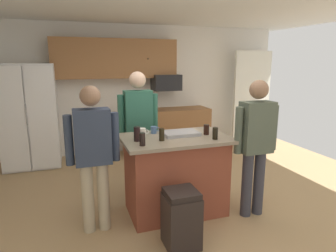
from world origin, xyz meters
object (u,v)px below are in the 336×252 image
at_px(mug_blue_stoneware, 154,130).
at_px(trash_bin, 181,219).
at_px(refrigerator, 30,116).
at_px(serving_tray, 180,133).
at_px(person_host_foreground, 256,140).
at_px(tumbler_amber, 215,133).
at_px(microwave_over_range, 166,82).
at_px(person_guest_left, 93,150).
at_px(glass_pilsner, 162,135).
at_px(glass_dark_ale, 137,134).
at_px(glass_short_whisky, 206,130).
at_px(person_elder_center, 138,124).
at_px(kitchen_island, 176,174).
at_px(mug_ceramic_white, 142,133).
at_px(glass_stout_tall, 142,139).

bearing_deg(mug_blue_stoneware, trash_bin, -89.49).
relative_size(refrigerator, serving_tray, 4.18).
relative_size(person_host_foreground, tumbler_amber, 11.76).
bearing_deg(serving_tray, refrigerator, 130.03).
relative_size(microwave_over_range, person_guest_left, 0.34).
height_order(person_guest_left, glass_pilsner, person_guest_left).
bearing_deg(glass_pilsner, microwave_over_range, 70.71).
distance_m(microwave_over_range, glass_dark_ale, 2.88).
bearing_deg(mug_blue_stoneware, microwave_over_range, 68.11).
relative_size(glass_short_whisky, trash_bin, 0.21).
xyz_separation_m(person_elder_center, person_guest_left, (-0.69, -0.85, -0.07)).
distance_m(kitchen_island, mug_blue_stoneware, 0.62).
xyz_separation_m(person_elder_center, glass_pilsner, (0.08, -0.85, 0.04)).
xyz_separation_m(mug_ceramic_white, serving_tray, (0.47, -0.06, -0.03)).
xyz_separation_m(mug_ceramic_white, tumbler_amber, (0.78, -0.39, 0.02)).
bearing_deg(serving_tray, trash_bin, -110.00).
bearing_deg(mug_blue_stoneware, mug_ceramic_white, -145.15).
height_order(glass_pilsner, trash_bin, glass_pilsner).
bearing_deg(kitchen_island, refrigerator, 127.87).
xyz_separation_m(microwave_over_range, mug_ceramic_white, (-1.10, -2.41, -0.42)).
bearing_deg(microwave_over_range, glass_pilsner, -109.29).
height_order(microwave_over_range, glass_short_whisky, microwave_over_range).
bearing_deg(tumbler_amber, serving_tray, 133.60).
bearing_deg(glass_stout_tall, mug_blue_stoneware, 61.52).
height_order(person_elder_center, mug_blue_stoneware, person_elder_center).
bearing_deg(glass_short_whisky, glass_stout_tall, -165.16).
bearing_deg(mug_ceramic_white, tumbler_amber, -26.33).
height_order(person_elder_center, glass_short_whisky, person_elder_center).
height_order(person_host_foreground, glass_stout_tall, person_host_foreground).
height_order(glass_stout_tall, glass_dark_ale, glass_dark_ale).
height_order(microwave_over_range, tumbler_amber, microwave_over_range).
bearing_deg(person_host_foreground, glass_dark_ale, 9.51).
relative_size(person_guest_left, trash_bin, 2.68).
bearing_deg(person_guest_left, glass_short_whisky, -2.33).
relative_size(glass_stout_tall, glass_dark_ale, 0.84).
height_order(person_host_foreground, tumbler_amber, person_host_foreground).
distance_m(refrigerator, person_host_foreground, 3.93).
height_order(kitchen_island, mug_ceramic_white, mug_ceramic_white).
distance_m(mug_ceramic_white, glass_stout_tall, 0.39).
height_order(person_guest_left, tumbler_amber, person_guest_left).
bearing_deg(kitchen_island, mug_ceramic_white, 160.41).
xyz_separation_m(person_elder_center, tumbler_amber, (0.69, -0.98, 0.04)).
distance_m(tumbler_amber, serving_tray, 0.45).
distance_m(person_host_foreground, glass_stout_tall, 1.36).
relative_size(refrigerator, mug_ceramic_white, 14.28).
bearing_deg(person_elder_center, kitchen_island, 0.00).
bearing_deg(glass_dark_ale, person_host_foreground, -13.79).
distance_m(person_host_foreground, mug_blue_stoneware, 1.25).
xyz_separation_m(refrigerator, person_host_foreground, (2.76, -2.80, 0.04)).
bearing_deg(glass_dark_ale, person_elder_center, 76.02).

